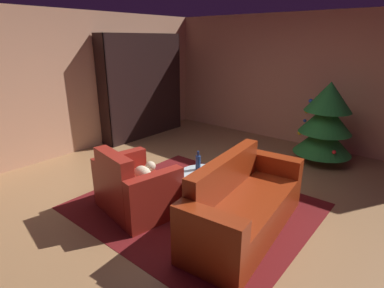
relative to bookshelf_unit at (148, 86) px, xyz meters
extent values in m
plane|color=#9A6F46|center=(2.74, -1.71, -1.08)|extent=(7.77, 7.77, 0.00)
cube|color=tan|center=(2.74, 1.56, 0.20)|extent=(6.05, 0.06, 2.57)
cube|color=tan|center=(-0.25, -1.71, 0.20)|extent=(0.06, 6.59, 2.57)
cube|color=maroon|center=(2.85, -1.85, -1.08)|extent=(2.81, 2.45, 0.01)
cube|color=black|center=(0.14, -0.13, 0.01)|extent=(0.03, 2.03, 2.18)
cube|color=black|center=(-0.03, 0.87, 0.01)|extent=(0.36, 0.03, 2.18)
cube|color=black|center=(-0.03, -1.13, 0.01)|extent=(0.36, 0.02, 2.18)
cube|color=black|center=(-0.03, -0.13, -1.07)|extent=(0.33, 1.98, 0.03)
cube|color=black|center=(-0.03, -0.13, -0.71)|extent=(0.33, 1.98, 0.03)
cube|color=black|center=(-0.03, -0.13, -0.35)|extent=(0.33, 1.98, 0.02)
cube|color=black|center=(-0.03, -0.13, 0.01)|extent=(0.33, 1.98, 0.02)
cube|color=black|center=(-0.03, -0.13, 0.36)|extent=(0.33, 1.98, 0.02)
cube|color=black|center=(-0.03, -0.13, 0.72)|extent=(0.33, 1.98, 0.02)
cube|color=black|center=(-0.03, -0.13, 1.08)|extent=(0.33, 1.98, 0.03)
cube|color=black|center=(-0.16, -0.13, -0.41)|extent=(0.05, 0.92, 0.57)
cube|color=black|center=(-0.13, -0.13, -0.41)|extent=(0.03, 0.95, 0.60)
cube|color=#502C2B|center=(-0.10, 0.79, -0.91)|extent=(0.19, 0.05, 0.29)
cube|color=orange|center=(-0.07, 0.74, -0.95)|extent=(0.24, 0.03, 0.22)
cube|color=gold|center=(-0.10, 0.69, -0.92)|extent=(0.19, 0.05, 0.27)
cube|color=#C0B4A0|center=(-0.09, 0.64, -0.96)|extent=(0.21, 0.04, 0.19)
cube|color=#317E49|center=(-0.08, 0.60, -0.95)|extent=(0.23, 0.03, 0.22)
cube|color=tan|center=(-0.11, 0.55, -0.91)|extent=(0.17, 0.05, 0.30)
cube|color=#1A4A94|center=(-0.07, 0.82, 0.12)|extent=(0.25, 0.03, 0.21)
cube|color=#27557D|center=(-0.10, 0.78, 0.17)|extent=(0.18, 0.04, 0.30)
cube|color=gold|center=(-0.10, 0.73, 0.13)|extent=(0.20, 0.03, 0.23)
cube|color=navy|center=(-0.06, 0.69, 0.15)|extent=(0.26, 0.03, 0.26)
cube|color=#B09F97|center=(-0.10, 0.65, 0.15)|extent=(0.18, 0.03, 0.26)
cube|color=red|center=(-0.09, 0.61, 0.17)|extent=(0.21, 0.04, 0.30)
cube|color=#B6988F|center=(-0.11, 0.56, 0.17)|extent=(0.17, 0.03, 0.30)
cube|color=#462433|center=(-0.10, 0.81, 0.51)|extent=(0.19, 0.04, 0.26)
cube|color=gold|center=(-0.07, 0.77, 0.51)|extent=(0.24, 0.03, 0.27)
cube|color=purple|center=(-0.10, 0.73, 0.47)|extent=(0.19, 0.04, 0.19)
cube|color=#815396|center=(-0.08, 0.68, 0.53)|extent=(0.22, 0.03, 0.30)
cube|color=red|center=(-0.09, 0.65, 0.50)|extent=(0.21, 0.04, 0.24)
cube|color=#135699|center=(-0.07, 0.60, 0.51)|extent=(0.26, 0.04, 0.26)
cube|color=#8F51A0|center=(-0.09, 0.56, 0.48)|extent=(0.21, 0.03, 0.20)
cube|color=gold|center=(-0.09, 0.52, 0.50)|extent=(0.20, 0.03, 0.25)
cube|color=purple|center=(-0.11, 0.48, 0.48)|extent=(0.17, 0.04, 0.21)
cube|color=#3E7E44|center=(-0.11, 0.82, 0.88)|extent=(0.17, 0.04, 0.30)
cube|color=#482C32|center=(-0.07, 0.78, 0.89)|extent=(0.26, 0.03, 0.30)
cube|color=teal|center=(-0.09, 0.73, 0.86)|extent=(0.20, 0.05, 0.24)
cube|color=#43362C|center=(-0.07, 0.69, 0.85)|extent=(0.25, 0.04, 0.23)
cube|color=#B22E26|center=(-0.09, 0.65, 0.85)|extent=(0.20, 0.03, 0.23)
cube|color=#443A26|center=(-0.10, 0.60, 0.85)|extent=(0.19, 0.04, 0.23)
cube|color=#803E89|center=(-0.09, 0.56, 0.86)|extent=(0.21, 0.04, 0.25)
cube|color=navy|center=(-0.06, 0.51, 0.85)|extent=(0.26, 0.03, 0.23)
cube|color=#B1371B|center=(-0.08, 0.47, 0.87)|extent=(0.23, 0.04, 0.27)
cube|color=maroon|center=(2.32, -2.37, -0.88)|extent=(0.81, 0.85, 0.41)
cube|color=maroon|center=(2.27, -2.65, -0.47)|extent=(0.71, 0.28, 0.43)
cube|color=maroon|center=(2.74, -2.45, -0.76)|extent=(0.27, 0.75, 0.64)
cube|color=maroon|center=(1.91, -2.30, -0.76)|extent=(0.27, 0.75, 0.64)
ellipsoid|color=#C6B190|center=(2.38, -2.31, -0.59)|extent=(0.31, 0.23, 0.18)
sphere|color=#C6B190|center=(2.38, -2.18, -0.53)|extent=(0.13, 0.13, 0.13)
cube|color=maroon|center=(3.62, -1.90, -0.87)|extent=(0.86, 1.52, 0.42)
cube|color=maroon|center=(3.34, -1.93, -0.45)|extent=(0.31, 1.46, 0.42)
cube|color=maroon|center=(3.71, -2.72, -0.76)|extent=(0.73, 0.27, 0.65)
cube|color=maroon|center=(3.53, -1.08, -0.76)|extent=(0.73, 0.27, 0.65)
cylinder|color=black|center=(3.16, -1.76, -0.87)|extent=(0.04, 0.04, 0.43)
cylinder|color=black|center=(2.86, -1.59, -0.87)|extent=(0.04, 0.04, 0.43)
cylinder|color=black|center=(2.86, -1.95, -0.87)|extent=(0.04, 0.04, 0.43)
cylinder|color=silver|center=(2.95, -1.77, -0.65)|extent=(0.74, 0.74, 0.02)
cube|color=#D6CA4D|center=(2.97, -1.81, -0.63)|extent=(0.17, 0.16, 0.02)
cube|color=#348656|center=(2.96, -1.81, -0.61)|extent=(0.23, 0.14, 0.02)
cube|color=#335487|center=(2.98, -1.81, -0.59)|extent=(0.18, 0.18, 0.03)
cylinder|color=navy|center=(2.77, -1.69, -0.54)|extent=(0.07, 0.07, 0.19)
cylinder|color=navy|center=(2.77, -1.69, -0.41)|extent=(0.03, 0.03, 0.07)
cylinder|color=brown|center=(3.59, 0.78, -1.00)|extent=(0.08, 0.08, 0.17)
cone|color=#23722D|center=(3.59, 0.78, -0.67)|extent=(0.98, 0.98, 0.50)
cone|color=#23722D|center=(3.59, 0.78, -0.30)|extent=(0.87, 0.87, 0.50)
cone|color=#23722D|center=(3.59, 0.78, 0.08)|extent=(0.77, 0.77, 0.50)
sphere|color=red|center=(3.87, 0.49, -0.76)|extent=(0.07, 0.07, 0.07)
sphere|color=blue|center=(3.42, 1.03, 0.06)|extent=(0.07, 0.07, 0.07)
sphere|color=yellow|center=(3.22, 0.63, -0.59)|extent=(0.08, 0.08, 0.08)
sphere|color=red|center=(3.76, 1.13, -0.60)|extent=(0.06, 0.06, 0.06)
sphere|color=blue|center=(3.24, 0.77, -0.39)|extent=(0.06, 0.06, 0.06)
sphere|color=yellow|center=(3.24, 0.81, -0.23)|extent=(0.08, 0.08, 0.08)
sphere|color=blue|center=(3.28, 0.81, -0.04)|extent=(0.07, 0.07, 0.07)
camera|label=1|loc=(5.07, -4.59, 1.00)|focal=28.71mm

